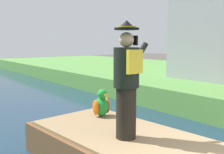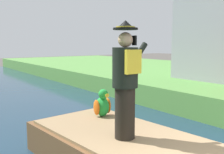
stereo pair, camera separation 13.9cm
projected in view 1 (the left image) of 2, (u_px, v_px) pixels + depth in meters
name	position (u px, v px, depth m)	size (l,w,h in m)	color
person_pirate	(127.00, 81.00, 4.06)	(0.61, 0.42, 1.85)	black
parrot_plush	(102.00, 105.00, 5.39)	(0.36, 0.35, 0.57)	green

